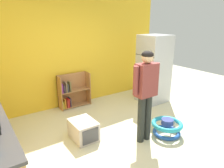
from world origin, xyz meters
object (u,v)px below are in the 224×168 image
baby_walker (167,127)px  pet_carrier (84,130)px  refrigerator (154,69)px  standing_person (146,89)px  bookshelf (72,92)px

baby_walker → pet_carrier: 1.62m
refrigerator → pet_carrier: 2.63m
standing_person → bookshelf: bearing=101.2°
refrigerator → bookshelf: (-1.99, 0.88, -0.51)m
bookshelf → standing_person: 2.33m
baby_walker → pet_carrier: pet_carrier is taller
pet_carrier → baby_walker: bearing=-29.2°
refrigerator → standing_person: size_ratio=1.07×
bookshelf → pet_carrier: bookshelf is taller
bookshelf → standing_person: bearing=-78.8°
bookshelf → baby_walker: bookshelf is taller
baby_walker → standing_person: bearing=167.4°
standing_person → baby_walker: bearing=-12.6°
bookshelf → baby_walker: (0.95, -2.32, -0.22)m
standing_person → pet_carrier: bearing=143.2°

